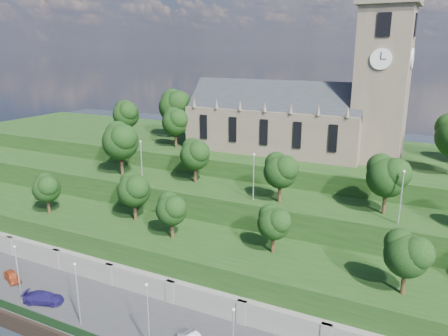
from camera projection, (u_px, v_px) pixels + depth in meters
The scene contains 12 objects.
retaining_wall at pixel (208, 306), 54.49m from camera, with size 160.00×2.10×5.00m.
embankment_lower at pixel (229, 273), 59.29m from camera, with size 160.00×12.00×8.00m, color #173411.
embankment_upper at pixel (260, 231), 68.24m from camera, with size 160.00×10.00×12.00m, color #173411.
hilltop at pixel (300, 185), 85.94m from camera, with size 160.00×32.00×15.00m, color #173411.
church at pixel (302, 112), 78.18m from camera, with size 38.60×12.35×27.60m.
trees_lower at pixel (230, 214), 57.06m from camera, with size 68.33×8.89×7.52m.
trees_upper at pixel (250, 159), 65.21m from camera, with size 62.44×7.89×9.40m.
trees_hilltop at pixel (326, 119), 76.20m from camera, with size 77.54×16.33×11.21m.
lamp_posts_promenade at pixel (148, 312), 46.10m from camera, with size 60.36×0.36×8.04m.
lamp_posts_upper at pixel (254, 173), 62.98m from camera, with size 40.36×0.36×7.11m.
car_left at pixel (12, 276), 61.18m from camera, with size 1.54×3.83×1.31m, color #9E3C1A.
car_right at pixel (43, 298), 55.78m from camera, with size 2.07×5.09×1.48m, color #1F1854.
Camera 1 is at (23.35, -30.02, 33.49)m, focal length 35.00 mm.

